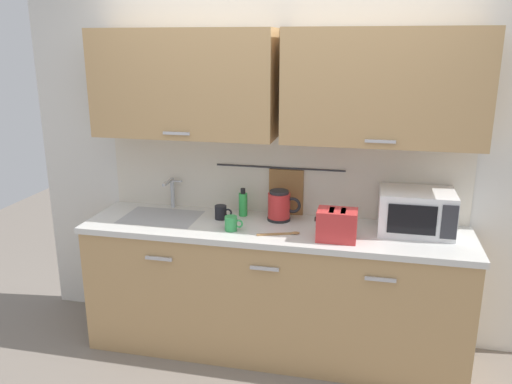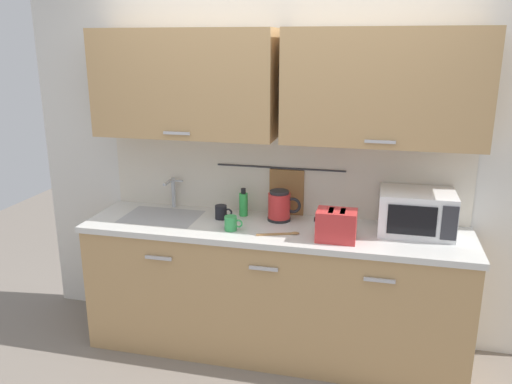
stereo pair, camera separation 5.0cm
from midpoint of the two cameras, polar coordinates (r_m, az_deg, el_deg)
name	(u,v)px [view 1 (the left image)]	position (r m, az deg, el deg)	size (l,w,h in m)	color
ground	(264,372)	(3.57, 0.49, -19.21)	(8.00, 8.00, 0.00)	slate
counter_unit	(272,288)	(3.58, 1.37, -10.49)	(2.53, 0.64, 0.90)	tan
back_wall_assembly	(282,127)	(3.47, 2.42, 7.16)	(3.70, 0.41, 2.50)	silver
sink_faucet	(171,189)	(3.79, -9.65, 0.32)	(0.09, 0.17, 0.22)	#B2B5BA
microwave	(416,211)	(3.42, 16.77, -2.06)	(0.46, 0.35, 0.27)	white
electric_kettle	(280,206)	(3.50, 2.21, -1.53)	(0.23, 0.16, 0.21)	black
dish_soap_bottle	(243,204)	(3.60, -1.83, -1.29)	(0.06, 0.06, 0.20)	green
mug_near_sink	(221,212)	(3.55, -4.26, -2.24)	(0.12, 0.08, 0.09)	black
toaster	(337,225)	(3.19, 8.43, -3.59)	(0.26, 0.17, 0.19)	red
mug_by_kettle	(231,223)	(3.33, -3.16, -3.46)	(0.12, 0.08, 0.09)	green
wooden_spoon	(284,234)	(3.27, 2.63, -4.59)	(0.27, 0.12, 0.01)	#9E7042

